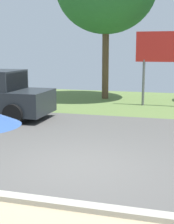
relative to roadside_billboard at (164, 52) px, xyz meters
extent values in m
cube|color=#565451|center=(-1.40, -6.97, -2.60)|extent=(40.00, 8.00, 0.10)
cube|color=olive|center=(-1.40, 1.03, -2.60)|extent=(40.00, 8.00, 0.10)
cube|color=#B2AD9E|center=(-1.40, -10.97, -2.50)|extent=(40.00, 0.24, 0.10)
cube|color=#2D3842|center=(-5.28, -4.51, -1.12)|extent=(0.10, 1.70, 0.77)
cylinder|color=black|center=(-4.93, -3.51, -2.17)|extent=(0.76, 0.28, 0.76)
cylinder|color=black|center=(-4.93, -5.51, -2.17)|extent=(0.76, 0.28, 0.76)
cylinder|color=slate|center=(-0.90, 0.00, -1.45)|extent=(0.12, 0.12, 2.20)
cube|color=red|center=(0.00, 0.00, 0.25)|extent=(2.60, 0.10, 1.40)
cylinder|color=brown|center=(-3.17, 1.74, -0.45)|extent=(0.36, 0.36, 4.20)
camera|label=1|loc=(0.76, -15.94, 0.14)|focal=52.73mm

